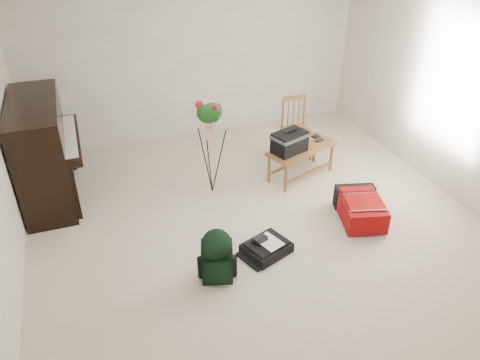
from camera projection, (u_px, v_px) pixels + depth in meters
name	position (u px, v px, depth m)	size (l,w,h in m)	color
floor	(263.00, 233.00, 5.24)	(5.00, 5.50, 0.01)	beige
wall_back	(194.00, 54.00, 6.79)	(5.00, 0.04, 2.50)	white
wall_right	(470.00, 100.00, 5.29)	(0.04, 5.50, 2.50)	white
piano	(44.00, 153.00, 5.58)	(0.71, 1.50, 1.25)	black
bench	(291.00, 142.00, 6.00)	(1.04, 0.69, 0.74)	brown
dining_chair	(296.00, 129.00, 6.57)	(0.40, 0.40, 0.87)	brown
red_suitcase	(358.00, 206.00, 5.43)	(0.61, 0.77, 0.29)	#B6070F
black_duffel	(266.00, 247.00, 4.93)	(0.56, 0.51, 0.19)	black
green_backpack	(217.00, 254.00, 4.45)	(0.34, 0.31, 0.59)	black
flower_stand	(211.00, 148.00, 5.66)	(0.41, 0.41, 1.27)	black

